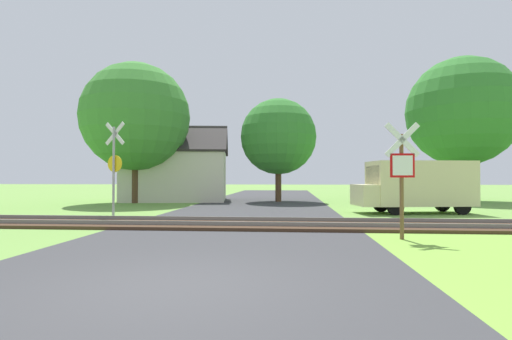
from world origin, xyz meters
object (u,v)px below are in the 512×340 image
mail_truck (416,185)px  tree_far (462,112)px  tree_center (278,137)px  crossing_sign_far (114,163)px  house (177,174)px  stop_sign_near (402,172)px  tree_left (136,117)px

mail_truck → tree_far: bearing=-41.4°
tree_center → mail_truck: tree_center is taller
mail_truck → crossing_sign_far: bearing=96.3°
house → mail_truck: house is taller
house → tree_center: 7.20m
mail_truck → house: bearing=48.3°
tree_far → house: bearing=-178.9°
tree_far → crossing_sign_far: bearing=-145.8°
crossing_sign_far → tree_center: (5.86, 11.02, 2.07)m
crossing_sign_far → tree_center: tree_center is taller
tree_center → mail_truck: 10.35m
tree_far → tree_center: size_ratio=1.40×
stop_sign_near → tree_center: tree_center is taller
tree_left → house: bearing=57.4°
tree_center → stop_sign_near: bearing=-77.1°
tree_left → mail_truck: bearing=-20.9°
stop_sign_near → crossing_sign_far: size_ratio=0.80×
tree_left → mail_truck: (14.70, -5.61, -3.96)m
stop_sign_near → mail_truck: 7.97m
crossing_sign_far → house: 11.64m
house → tree_left: size_ratio=0.87×
house → tree_center: (6.78, -0.58, 2.37)m
stop_sign_near → mail_truck: stop_sign_near is taller
tree_center → tree_left: 8.89m
tree_far → mail_truck: tree_far is taller
stop_sign_near → crossing_sign_far: crossing_sign_far is taller
stop_sign_near → tree_left: 18.16m
house → tree_far: tree_far is taller
house → tree_far: (18.51, 0.34, 3.97)m
stop_sign_near → house: bearing=-59.7°
stop_sign_near → tree_center: 15.89m
stop_sign_near → tree_far: tree_far is taller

